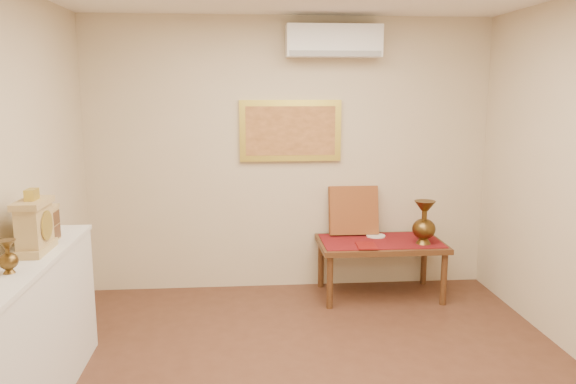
{
  "coord_description": "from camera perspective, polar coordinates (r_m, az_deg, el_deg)",
  "views": [
    {
      "loc": [
        -0.48,
        -3.29,
        2.01
      ],
      "look_at": [
        -0.11,
        1.15,
        1.19
      ],
      "focal_mm": 35.0,
      "sensor_mm": 36.0,
      "label": 1
    }
  ],
  "objects": [
    {
      "name": "table_cloth",
      "position": [
        5.53,
        9.39,
        -4.92
      ],
      "size": [
        1.14,
        0.59,
        0.01
      ],
      "primitive_type": "cube",
      "color": "maroon",
      "rests_on": "low_table"
    },
    {
      "name": "brass_urn_tall",
      "position": [
        5.45,
        13.68,
        -2.56
      ],
      "size": [
        0.22,
        0.22,
        0.5
      ],
      "primitive_type": null,
      "color": "brown",
      "rests_on": "table_cloth"
    },
    {
      "name": "brass_urn_small",
      "position": [
        3.54,
        -26.61,
        -5.48
      ],
      "size": [
        0.11,
        0.11,
        0.25
      ],
      "primitive_type": null,
      "color": "brown",
      "rests_on": "display_ledge"
    },
    {
      "name": "menu",
      "position": [
        5.31,
        7.98,
        -5.43
      ],
      "size": [
        0.19,
        0.26,
        0.01
      ],
      "primitive_type": "cube",
      "rotation": [
        0.0,
        0.0,
        -0.05
      ],
      "color": "maroon",
      "rests_on": "table_cloth"
    },
    {
      "name": "low_table",
      "position": [
        5.55,
        9.37,
        -5.61
      ],
      "size": [
        1.2,
        0.7,
        0.55
      ],
      "color": "#512E18",
      "rests_on": "floor"
    },
    {
      "name": "display_ledge",
      "position": [
        3.86,
        -25.41,
        -13.73
      ],
      "size": [
        0.37,
        2.02,
        0.98
      ],
      "color": "silver",
      "rests_on": "floor"
    },
    {
      "name": "plate",
      "position": [
        5.67,
        8.91,
        -4.42
      ],
      "size": [
        0.19,
        0.19,
        0.01
      ],
      "primitive_type": "cylinder",
      "color": "white",
      "rests_on": "table_cloth"
    },
    {
      "name": "wooden_chest",
      "position": [
        4.16,
        -23.52,
        -3.0
      ],
      "size": [
        0.16,
        0.21,
        0.24
      ],
      "color": "tan",
      "rests_on": "display_ledge"
    },
    {
      "name": "painting",
      "position": [
        5.55,
        0.25,
        6.24
      ],
      "size": [
        1.0,
        0.06,
        0.6
      ],
      "color": "gold",
      "rests_on": "wall_back"
    },
    {
      "name": "mantel_clock",
      "position": [
        3.9,
        -24.34,
        -3.12
      ],
      "size": [
        0.17,
        0.36,
        0.41
      ],
      "color": "tan",
      "rests_on": "display_ledge"
    },
    {
      "name": "cushion",
      "position": [
        5.68,
        6.66,
        -1.86
      ],
      "size": [
        0.49,
        0.2,
        0.5
      ],
      "primitive_type": "cube",
      "rotation": [
        -0.21,
        0.0,
        0.0
      ],
      "color": "maroon",
      "rests_on": "table_cloth"
    },
    {
      "name": "wall_back",
      "position": [
        5.6,
        0.22,
        3.71
      ],
      "size": [
        4.0,
        0.02,
        2.7
      ],
      "primitive_type": "cube",
      "color": "beige",
      "rests_on": "ground"
    },
    {
      "name": "ac_unit",
      "position": [
        5.5,
        4.66,
        15.02
      ],
      "size": [
        0.9,
        0.25,
        0.3
      ],
      "color": "silver",
      "rests_on": "wall_back"
    }
  ]
}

